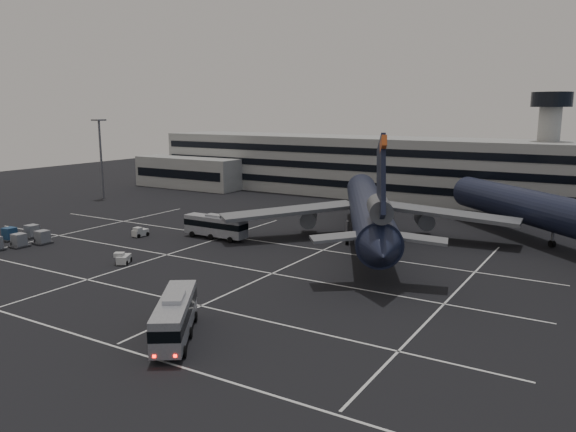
# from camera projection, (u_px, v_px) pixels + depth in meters

# --- Properties ---
(ground) EXTENTS (260.00, 260.00, 0.00)m
(ground) POSITION_uv_depth(u_px,v_px,m) (180.00, 267.00, 74.18)
(ground) COLOR black
(ground) RESTS_ON ground
(lane_markings) EXTENTS (90.00, 55.62, 0.01)m
(lane_markings) POSITION_uv_depth(u_px,v_px,m) (189.00, 267.00, 74.31)
(lane_markings) COLOR silver
(lane_markings) RESTS_ON ground
(terminal) EXTENTS (125.00, 26.00, 24.00)m
(terminal) POSITION_uv_depth(u_px,v_px,m) (371.00, 167.00, 134.17)
(terminal) COLOR gray
(terminal) RESTS_ON ground
(hills) EXTENTS (352.00, 180.00, 44.00)m
(hills) POSITION_uv_depth(u_px,v_px,m) (525.00, 197.00, 210.18)
(hills) COLOR #38332B
(hills) RESTS_ON ground
(lightpole_left) EXTENTS (2.40, 2.40, 18.28)m
(lightpole_left) POSITION_uv_depth(u_px,v_px,m) (100.00, 148.00, 129.32)
(lightpole_left) COLOR slate
(lightpole_left) RESTS_ON ground
(trijet_main) EXTENTS (42.95, 53.85, 18.08)m
(trijet_main) POSITION_uv_depth(u_px,v_px,m) (368.00, 210.00, 86.96)
(trijet_main) COLOR black
(trijet_main) RESTS_ON ground
(trijet_far) EXTENTS (44.91, 44.37, 18.08)m
(trijet_far) POSITION_uv_depth(u_px,v_px,m) (559.00, 213.00, 82.98)
(trijet_far) COLOR black
(trijet_far) RESTS_ON ground
(bus_near) EXTENTS (8.74, 11.18, 4.12)m
(bus_near) POSITION_uv_depth(u_px,v_px,m) (175.00, 315.00, 50.84)
(bus_near) COLOR gray
(bus_near) RESTS_ON ground
(bus_far) EXTENTS (11.21, 2.95, 3.95)m
(bus_far) POSITION_uv_depth(u_px,v_px,m) (216.00, 225.00, 90.32)
(bus_far) COLOR gray
(bus_far) RESTS_ON ground
(tug_a) EXTENTS (1.74, 2.65, 1.61)m
(tug_a) POSITION_uv_depth(u_px,v_px,m) (140.00, 232.00, 92.01)
(tug_a) COLOR #B9B9B5
(tug_a) RESTS_ON ground
(tug_b) EXTENTS (2.54, 2.90, 1.61)m
(tug_b) POSITION_uv_depth(u_px,v_px,m) (124.00, 259.00, 75.81)
(tug_b) COLOR #B9B9B5
(tug_b) RESTS_ON ground
(uld_cluster) EXTENTS (10.41, 11.31, 2.09)m
(uld_cluster) POSITION_uv_depth(u_px,v_px,m) (14.00, 237.00, 87.01)
(uld_cluster) COLOR #2D2D30
(uld_cluster) RESTS_ON ground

